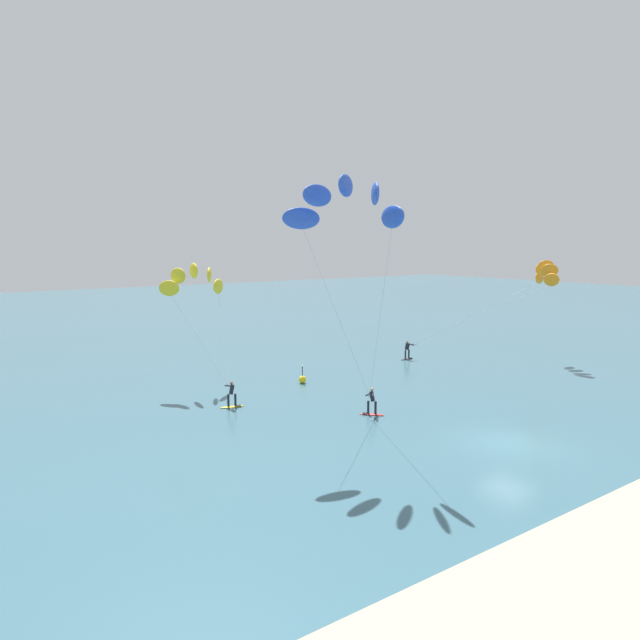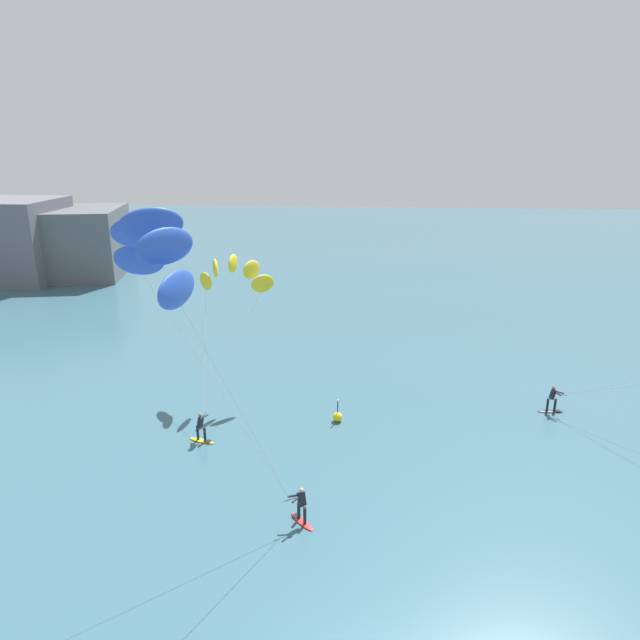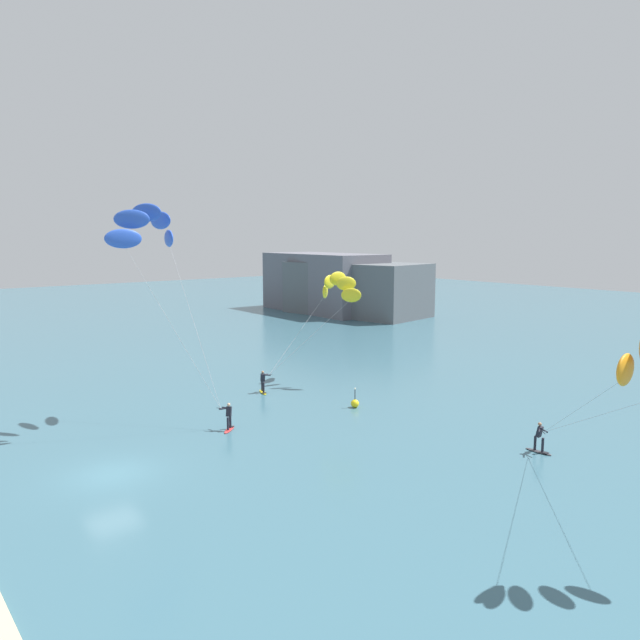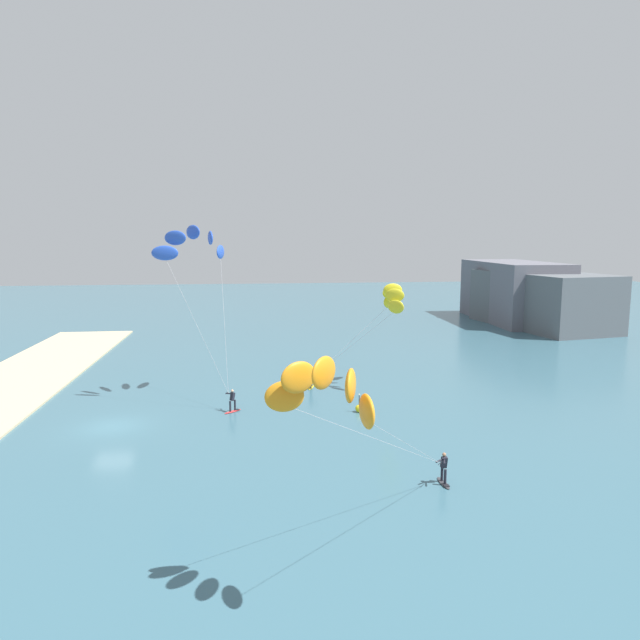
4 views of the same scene
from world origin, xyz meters
TOP-DOWN VIEW (x-y plane):
  - kitesurfer_nearshore at (-6.54, 5.21)m, footprint 7.31×6.56m
  - kitesurfer_mid_water at (-7.74, 20.82)m, footprint 4.92×8.08m
  - marker_buoy at (-1.16, 17.12)m, footprint 0.56×0.56m
  - distant_headland at (-40.08, 50.13)m, footprint 27.61×13.92m

SIDE VIEW (x-z plane):
  - marker_buoy at x=-1.16m, z-range -0.39..0.99m
  - distant_headland at x=-40.08m, z-range -0.52..8.45m
  - kitesurfer_mid_water at x=-7.74m, z-range 2.95..11.79m
  - kitesurfer_nearshore at x=-6.54m, z-range 5.03..18.60m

